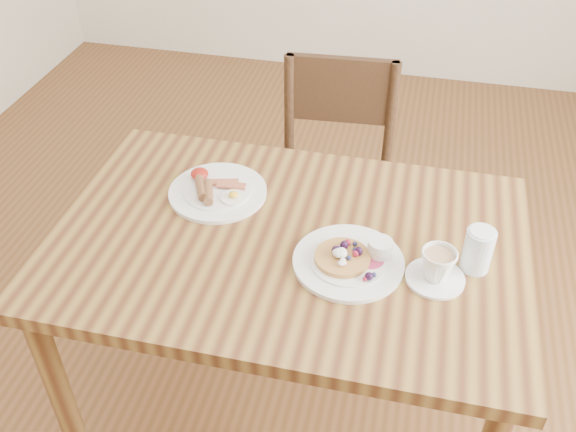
% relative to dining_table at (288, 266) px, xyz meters
% --- Properties ---
extents(ground, '(5.00, 5.00, 0.00)m').
position_rel_dining_table_xyz_m(ground, '(0.00, 0.00, -0.65)').
color(ground, brown).
rests_on(ground, ground).
extents(dining_table, '(1.20, 0.80, 0.75)m').
position_rel_dining_table_xyz_m(dining_table, '(0.00, 0.00, 0.00)').
color(dining_table, olive).
rests_on(dining_table, ground).
extents(chair_far, '(0.45, 0.45, 0.88)m').
position_rel_dining_table_xyz_m(chair_far, '(0.01, 0.65, -0.16)').
color(chair_far, '#3D2916').
rests_on(chair_far, ground).
extents(pancake_plate, '(0.27, 0.27, 0.06)m').
position_rel_dining_table_xyz_m(pancake_plate, '(0.17, -0.06, 0.11)').
color(pancake_plate, white).
rests_on(pancake_plate, dining_table).
extents(breakfast_plate, '(0.27, 0.27, 0.04)m').
position_rel_dining_table_xyz_m(breakfast_plate, '(-0.23, 0.13, 0.11)').
color(breakfast_plate, white).
rests_on(breakfast_plate, dining_table).
extents(teacup_saucer, '(0.14, 0.14, 0.09)m').
position_rel_dining_table_xyz_m(teacup_saucer, '(0.37, -0.07, 0.14)').
color(teacup_saucer, white).
rests_on(teacup_saucer, dining_table).
extents(water_glass, '(0.07, 0.07, 0.11)m').
position_rel_dining_table_xyz_m(water_glass, '(0.46, -0.01, 0.15)').
color(water_glass, silver).
rests_on(water_glass, dining_table).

